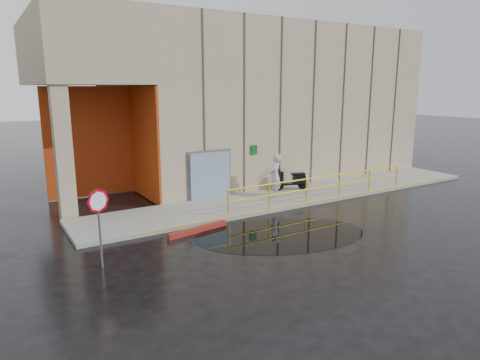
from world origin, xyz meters
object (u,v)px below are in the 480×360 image
Objects in this scene: person at (275,176)px; stop_sign at (99,210)px; red_curb at (198,229)px; scooter at (291,174)px.

stop_sign reaches higher than person.
scooter is at bearing 23.74° from red_curb.
scooter is at bearing 169.46° from person.
red_curb is at bearing 20.26° from stop_sign.
red_curb is (-6.23, -2.74, -0.80)m from scooter.
scooter is 0.71× the size of red_curb.
scooter is 0.76× the size of stop_sign.
person is 5.37m from red_curb.
person is 1.55m from scooter.
stop_sign is (-9.81, -4.03, 0.78)m from scooter.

